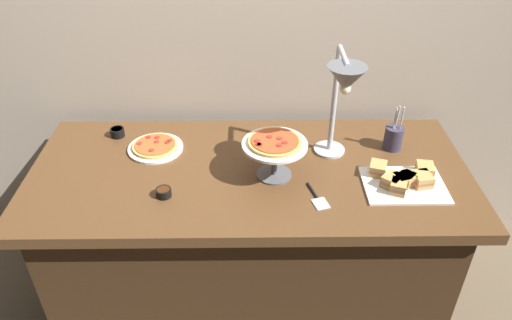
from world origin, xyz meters
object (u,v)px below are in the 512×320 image
at_px(sauce_cup_near, 164,192).
at_px(sauce_cup_far, 117,132).
at_px(utensil_holder, 393,137).
at_px(pizza_plate_front, 155,147).
at_px(sandwich_platter, 404,180).
at_px(serving_spatula, 317,197).
at_px(pizza_plate_center, 275,147).
at_px(heat_lamp, 343,88).

xyz_separation_m(sauce_cup_near, sauce_cup_far, (-0.29, 0.46, 0.00)).
relative_size(sauce_cup_near, utensil_holder, 0.27).
distance_m(pizza_plate_front, sandwich_platter, 1.10).
distance_m(sauce_cup_far, serving_spatula, 1.02).
relative_size(pizza_plate_center, serving_spatula, 1.57).
xyz_separation_m(pizza_plate_front, sandwich_platter, (1.07, -0.28, 0.01)).
xyz_separation_m(pizza_plate_front, sauce_cup_near, (0.09, -0.34, 0.01)).
bearing_deg(pizza_plate_front, pizza_plate_center, -20.97).
bearing_deg(pizza_plate_front, sandwich_platter, -14.63).
height_order(sandwich_platter, serving_spatula, sandwich_platter).
bearing_deg(sauce_cup_near, pizza_plate_center, 16.85).
relative_size(pizza_plate_center, utensil_holder, 1.20).
bearing_deg(sauce_cup_near, sauce_cup_far, 121.96).
xyz_separation_m(pizza_plate_front, serving_spatula, (0.70, -0.36, -0.01)).
bearing_deg(sauce_cup_far, utensil_holder, -5.29).
distance_m(pizza_plate_front, utensil_holder, 1.09).
bearing_deg(sandwich_platter, sauce_cup_near, -176.37).
height_order(utensil_holder, serving_spatula, utensil_holder).
bearing_deg(utensil_holder, pizza_plate_front, 179.86).
relative_size(heat_lamp, sandwich_platter, 1.53).
distance_m(pizza_plate_center, sauce_cup_far, 0.81).
bearing_deg(sauce_cup_far, pizza_plate_center, -23.68).
bearing_deg(sandwich_platter, utensil_holder, 86.11).
height_order(sandwich_platter, utensil_holder, utensil_holder).
distance_m(pizza_plate_front, serving_spatula, 0.79).
distance_m(sandwich_platter, utensil_holder, 0.28).
relative_size(heat_lamp, pizza_plate_front, 2.03).
distance_m(heat_lamp, sauce_cup_near, 0.82).
height_order(heat_lamp, sandwich_platter, heat_lamp).
xyz_separation_m(heat_lamp, sauce_cup_far, (-0.99, 0.29, -0.37)).
height_order(pizza_plate_center, sauce_cup_far, pizza_plate_center).
bearing_deg(sauce_cup_near, serving_spatula, -1.85).
height_order(pizza_plate_front, utensil_holder, utensil_holder).
bearing_deg(pizza_plate_center, serving_spatula, -43.40).
relative_size(pizza_plate_front, sandwich_platter, 0.75).
xyz_separation_m(pizza_plate_center, sauce_cup_near, (-0.45, -0.14, -0.12)).
xyz_separation_m(heat_lamp, pizza_plate_front, (-0.79, 0.18, -0.38)).
relative_size(sauce_cup_far, serving_spatula, 0.38).
xyz_separation_m(heat_lamp, sandwich_platter, (0.27, -0.10, -0.37)).
xyz_separation_m(sandwich_platter, sauce_cup_near, (-0.98, -0.06, -0.01)).
xyz_separation_m(utensil_holder, serving_spatula, (-0.39, -0.36, -0.06)).
bearing_deg(heat_lamp, sauce_cup_far, 163.53).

